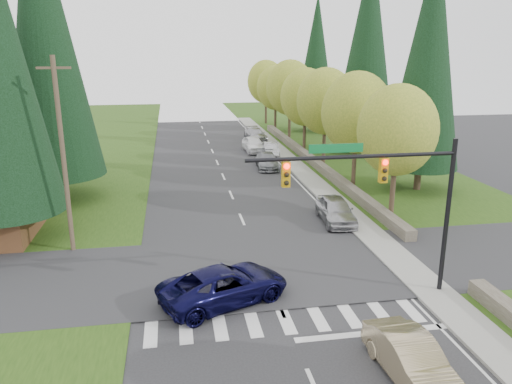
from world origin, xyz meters
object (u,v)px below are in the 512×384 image
object	(u,v)px
parked_car_b	(267,161)
parked_car_d	(254,144)
parked_car_c	(271,149)
suv_navy	(224,285)
parked_car_a	(336,210)
parked_car_e	(256,134)
sedan_champagne	(411,359)

from	to	relation	value
parked_car_b	parked_car_d	world-z (taller)	parked_car_d
parked_car_c	parked_car_d	xyz separation A→B (m)	(-1.40, 2.43, 0.12)
suv_navy	parked_car_a	bearing A→B (deg)	-64.16
parked_car_e	parked_car_d	bearing A→B (deg)	-106.30
parked_car_c	parked_car_e	size ratio (longest dim) A/B	0.84
parked_car_a	parked_car_b	distance (m)	15.01
suv_navy	parked_car_c	size ratio (longest dim) A/B	1.37
parked_car_c	parked_car_d	world-z (taller)	parked_car_d
sedan_champagne	parked_car_a	bearing A→B (deg)	76.83
parked_car_a	parked_car_c	bearing A→B (deg)	93.54
sedan_champagne	parked_car_b	size ratio (longest dim) A/B	0.94
sedan_champagne	suv_navy	distance (m)	8.11
suv_navy	parked_car_e	distance (m)	38.62
parked_car_d	parked_car_a	bearing A→B (deg)	-89.36
sedan_champagne	parked_car_c	distance (m)	35.07
parked_car_b	parked_car_c	bearing A→B (deg)	78.86
sedan_champagne	parked_car_e	distance (m)	44.01
suv_navy	parked_car_d	world-z (taller)	parked_car_d
parked_car_b	suv_navy	bearing A→B (deg)	-100.71
sedan_champagne	parked_car_b	bearing A→B (deg)	84.11
parked_car_a	parked_car_b	size ratio (longest dim) A/B	1.00
parked_car_d	parked_car_c	bearing A→B (deg)	-63.00
suv_navy	parked_car_b	bearing A→B (deg)	-37.90
parked_car_c	parked_car_e	distance (m)	8.96
parked_car_d	parked_car_e	xyz separation A→B (m)	(1.32, 6.53, -0.08)
suv_navy	parked_car_b	size ratio (longest dim) A/B	1.20
parked_car_d	parked_car_e	size ratio (longest dim) A/B	0.95
parked_car_d	parked_car_e	distance (m)	6.66
sedan_champagne	parked_car_a	world-z (taller)	parked_car_a
sedan_champagne	suv_navy	xyz separation A→B (m)	(-5.35, 6.10, 0.06)
sedan_champagne	suv_navy	bearing A→B (deg)	127.41
suv_navy	parked_car_a	distance (m)	11.82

